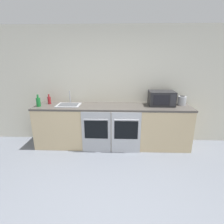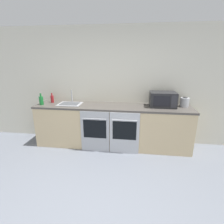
{
  "view_description": "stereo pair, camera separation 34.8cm",
  "coord_description": "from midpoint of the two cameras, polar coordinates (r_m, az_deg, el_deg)",
  "views": [
    {
      "loc": [
        0.14,
        -1.54,
        1.9
      ],
      "look_at": [
        -0.01,
        2.1,
        0.79
      ],
      "focal_mm": 28.0,
      "sensor_mm": 36.0,
      "label": 1
    },
    {
      "loc": [
        0.48,
        -1.51,
        1.9
      ],
      "look_at": [
        -0.01,
        2.1,
        0.79
      ],
      "focal_mm": 28.0,
      "sensor_mm": 36.0,
      "label": 2
    }
  ],
  "objects": [
    {
      "name": "wall_back",
      "position": [
        4.03,
        3.25,
        8.35
      ],
      "size": [
        10.0,
        0.06,
        2.6
      ],
      "color": "silver",
      "rests_on": "ground_plane"
    },
    {
      "name": "bottle_red",
      "position": [
        4.22,
        -16.75,
        4.12
      ],
      "size": [
        0.07,
        0.07,
        0.22
      ],
      "color": "maroon",
      "rests_on": "counter_back"
    },
    {
      "name": "kettle",
      "position": [
        4.06,
        24.92,
        2.91
      ],
      "size": [
        0.18,
        0.18,
        0.2
      ],
      "color": "#B7BABF",
      "rests_on": "counter_back"
    },
    {
      "name": "counter_back",
      "position": [
        3.91,
        2.64,
        -4.59
      ],
      "size": [
        3.38,
        0.66,
        0.93
      ],
      "color": "#D1B789",
      "rests_on": "ground_plane"
    },
    {
      "name": "bottle_green",
      "position": [
        4.09,
        -19.9,
        3.61
      ],
      "size": [
        0.09,
        0.09,
        0.25
      ],
      "color": "#19722D",
      "rests_on": "counter_back"
    },
    {
      "name": "oven_left",
      "position": [
        3.65,
        -2.86,
        -6.47
      ],
      "size": [
        0.6,
        0.06,
        0.89
      ],
      "color": "#A8AAAF",
      "rests_on": "ground_plane"
    },
    {
      "name": "sink",
      "position": [
        3.97,
        -11.15,
        2.68
      ],
      "size": [
        0.5,
        0.39,
        0.3
      ],
      "color": "#A8AAAF",
      "rests_on": "counter_back"
    },
    {
      "name": "oven_right",
      "position": [
        3.6,
        6.85,
        -6.95
      ],
      "size": [
        0.6,
        0.06,
        0.89
      ],
      "color": "#B7BABF",
      "rests_on": "ground_plane"
    },
    {
      "name": "microwave",
      "position": [
        3.87,
        18.75,
        3.89
      ],
      "size": [
        0.54,
        0.38,
        0.31
      ],
      "color": "#232326",
      "rests_on": "counter_back"
    }
  ]
}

